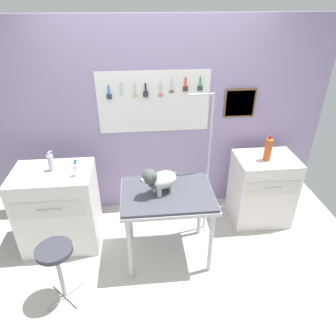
% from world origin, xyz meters
% --- Properties ---
extents(ground, '(4.40, 4.00, 0.04)m').
position_xyz_m(ground, '(0.00, 0.00, -0.02)').
color(ground, '#B9B7AA').
extents(rear_wall_panel, '(4.00, 0.11, 2.30)m').
position_xyz_m(rear_wall_panel, '(0.00, 1.28, 1.16)').
color(rear_wall_panel, '#9C8AB6').
rests_on(rear_wall_panel, ground).
extents(grooming_table, '(0.91, 0.68, 0.80)m').
position_xyz_m(grooming_table, '(0.03, 0.32, 0.72)').
color(grooming_table, '#B7B7BC').
rests_on(grooming_table, ground).
extents(grooming_arm, '(0.30, 0.11, 1.66)m').
position_xyz_m(grooming_arm, '(0.49, 0.68, 0.77)').
color(grooming_arm, '#B7B7BC').
rests_on(grooming_arm, ground).
extents(dog, '(0.39, 0.28, 0.29)m').
position_xyz_m(dog, '(-0.05, 0.32, 0.96)').
color(dog, silver).
rests_on(dog, grooming_table).
extents(counter_left, '(0.80, 0.58, 0.92)m').
position_xyz_m(counter_left, '(-1.12, 0.63, 0.46)').
color(counter_left, silver).
rests_on(counter_left, ground).
extents(cabinet_right, '(0.68, 0.54, 0.85)m').
position_xyz_m(cabinet_right, '(1.21, 0.81, 0.43)').
color(cabinet_right, silver).
rests_on(cabinet_right, ground).
extents(stool, '(0.31, 0.31, 0.62)m').
position_xyz_m(stool, '(-0.98, -0.13, 0.50)').
color(stool, '#9E9EA3').
rests_on(stool, ground).
extents(spray_bottle_tall, '(0.06, 0.06, 0.22)m').
position_xyz_m(spray_bottle_tall, '(-1.11, 0.67, 1.01)').
color(spray_bottle_tall, '#AAABBE').
rests_on(spray_bottle_tall, counter_left).
extents(detangler_spray, '(0.06, 0.06, 0.18)m').
position_xyz_m(detangler_spray, '(-0.84, 0.54, 0.99)').
color(detangler_spray, white).
rests_on(detangler_spray, counter_left).
extents(soda_bottle, '(0.08, 0.08, 0.29)m').
position_xyz_m(soda_bottle, '(1.18, 0.77, 0.99)').
color(soda_bottle, '#BA4C1E').
rests_on(soda_bottle, cabinet_right).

